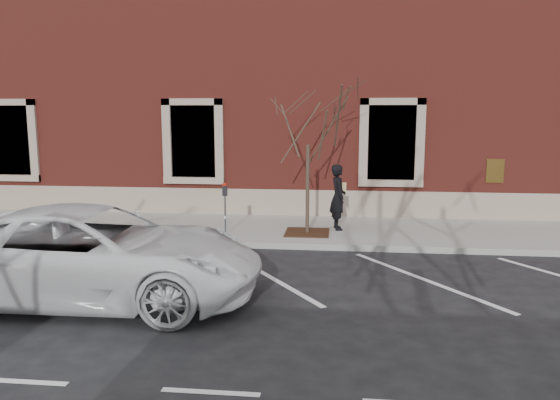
# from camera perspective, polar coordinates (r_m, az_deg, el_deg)

# --- Properties ---
(ground) EXTENTS (120.00, 120.00, 0.00)m
(ground) POSITION_cam_1_polar(r_m,az_deg,el_deg) (13.43, -0.28, -5.05)
(ground) COLOR #28282B
(ground) RESTS_ON ground
(sidewalk_near) EXTENTS (40.00, 3.50, 0.15)m
(sidewalk_near) POSITION_cam_1_polar(r_m,az_deg,el_deg) (15.11, 0.48, -3.14)
(sidewalk_near) COLOR gray
(sidewalk_near) RESTS_ON ground
(curb_near) EXTENTS (40.00, 0.12, 0.15)m
(curb_near) POSITION_cam_1_polar(r_m,az_deg,el_deg) (13.37, -0.31, -4.79)
(curb_near) COLOR #9E9E99
(curb_near) RESTS_ON ground
(parking_stripes) EXTENTS (28.00, 4.40, 0.01)m
(parking_stripes) POSITION_cam_1_polar(r_m,az_deg,el_deg) (11.33, -1.56, -7.77)
(parking_stripes) COLOR silver
(parking_stripes) RESTS_ON ground
(building_civic) EXTENTS (40.00, 8.62, 8.00)m
(building_civic) POSITION_cam_1_polar(r_m,az_deg,el_deg) (20.73, 2.20, 11.13)
(building_civic) COLOR maroon
(building_civic) RESTS_ON ground
(man) EXTENTS (0.55, 0.72, 1.77)m
(man) POSITION_cam_1_polar(r_m,az_deg,el_deg) (14.77, 6.07, 0.31)
(man) COLOR black
(man) RESTS_ON sidewalk_near
(parking_meter) EXTENTS (0.12, 0.09, 1.34)m
(parking_meter) POSITION_cam_1_polar(r_m,az_deg,el_deg) (14.15, -5.77, 0.10)
(parking_meter) COLOR #595B60
(parking_meter) RESTS_ON sidewalk_near
(tree_grate) EXTENTS (1.15, 1.15, 0.03)m
(tree_grate) POSITION_cam_1_polar(r_m,az_deg,el_deg) (14.40, 2.86, -3.40)
(tree_grate) COLOR #422815
(tree_grate) RESTS_ON sidewalk_near
(sapling) EXTENTS (2.53, 2.53, 4.21)m
(sapling) POSITION_cam_1_polar(r_m,az_deg,el_deg) (14.05, 2.96, 8.34)
(sapling) COLOR #433328
(sapling) RESTS_ON sidewalk_near
(white_truck) EXTENTS (6.08, 2.92, 1.67)m
(white_truck) POSITION_cam_1_polar(r_m,az_deg,el_deg) (10.22, -19.07, -5.35)
(white_truck) COLOR white
(white_truck) RESTS_ON ground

